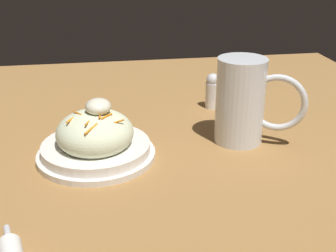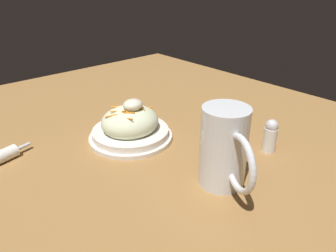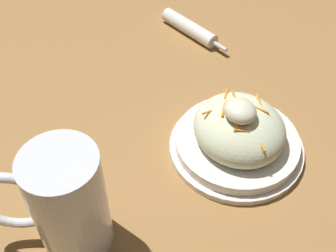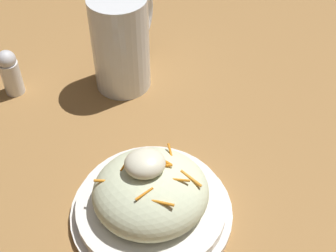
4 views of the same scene
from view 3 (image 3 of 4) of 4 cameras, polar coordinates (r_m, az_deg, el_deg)
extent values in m
plane|color=#9E703D|center=(0.71, 3.84, -1.16)|extent=(1.43, 1.43, 0.00)
cylinder|color=white|center=(0.69, 9.06, -2.85)|extent=(0.21, 0.21, 0.01)
cylinder|color=white|center=(0.68, 9.20, -2.08)|extent=(0.19, 0.19, 0.02)
ellipsoid|color=beige|center=(0.66, 9.50, -0.38)|extent=(0.15, 0.14, 0.08)
cylinder|color=orange|center=(0.63, 5.68, 1.99)|extent=(0.01, 0.03, 0.01)
cylinder|color=orange|center=(0.61, 9.81, -0.63)|extent=(0.01, 0.02, 0.00)
cylinder|color=orange|center=(0.61, 9.15, 0.58)|extent=(0.03, 0.01, 0.01)
cylinder|color=orange|center=(0.66, 8.92, 3.88)|extent=(0.03, 0.01, 0.01)
cylinder|color=orange|center=(0.63, 7.46, 2.14)|extent=(0.02, 0.02, 0.00)
cylinder|color=orange|center=(0.67, 7.78, 4.23)|extent=(0.03, 0.02, 0.01)
cylinder|color=orange|center=(0.61, 12.46, -2.64)|extent=(0.02, 0.01, 0.00)
cylinder|color=orange|center=(0.66, 12.09, 3.28)|extent=(0.03, 0.01, 0.01)
cylinder|color=orange|center=(0.63, 8.35, 2.46)|extent=(0.03, 0.01, 0.01)
cylinder|color=orange|center=(0.64, 12.33, 2.16)|extent=(0.02, 0.02, 0.00)
cylinder|color=orange|center=(0.62, 9.84, 1.27)|extent=(0.02, 0.03, 0.01)
cylinder|color=orange|center=(0.62, 9.26, 0.75)|extent=(0.03, 0.02, 0.01)
ellipsoid|color=#EFEACC|center=(0.62, 9.63, 2.01)|extent=(0.05, 0.05, 0.03)
cylinder|color=white|center=(0.54, -13.05, -9.98)|extent=(0.09, 0.09, 0.16)
cylinder|color=#B76B14|center=(0.56, -12.57, -11.57)|extent=(0.08, 0.08, 0.11)
cylinder|color=white|center=(0.51, -13.62, -8.08)|extent=(0.08, 0.08, 0.01)
torus|color=white|center=(0.56, -20.10, -9.51)|extent=(0.06, 0.10, 0.11)
cylinder|color=white|center=(0.92, 2.83, 13.01)|extent=(0.14, 0.06, 0.03)
cylinder|color=silver|center=(0.87, 6.93, 10.55)|extent=(0.04, 0.02, 0.01)
camera|label=1|loc=(1.12, -15.98, 37.57)|focal=47.65mm
camera|label=2|loc=(0.82, -53.83, 20.57)|focal=34.20mm
camera|label=4|loc=(0.74, 46.91, 36.88)|focal=51.06mm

